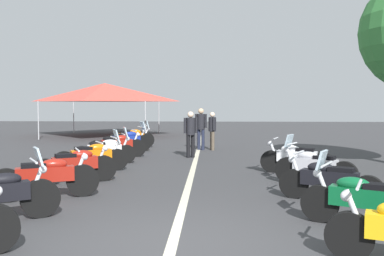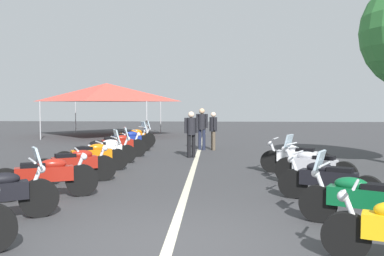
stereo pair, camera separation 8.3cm
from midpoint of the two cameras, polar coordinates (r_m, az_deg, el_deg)
name	(u,v)px [view 2 (the right image)]	position (r m, az deg, el deg)	size (l,w,h in m)	color
ground_plane	(169,245)	(6.07, -2.74, -15.58)	(80.00, 80.00, 0.00)	#38383A
lane_centre_stripe	(193,168)	(12.74, 0.37, -5.53)	(30.38, 0.16, 0.01)	beige
motorcycle_left_row_2	(45,176)	(9.19, -19.07, -6.23)	(1.07, 2.04, 1.02)	black
motorcycle_left_row_3	(75,165)	(10.77, -15.35, -4.82)	(1.17, 1.87, 1.01)	black
motorcycle_left_row_4	(93,156)	(12.41, -13.18, -3.70)	(1.15, 1.96, 1.21)	black
motorcycle_left_row_5	(106,150)	(13.95, -11.45, -2.94)	(0.92, 1.96, 1.19)	black
motorcycle_left_row_6	(118,145)	(15.47, -9.88, -2.29)	(1.05, 2.01, 1.01)	black
motorcycle_left_row_7	(128,140)	(17.19, -8.54, -1.66)	(1.29, 1.87, 1.23)	black
motorcycle_left_row_8	(133,137)	(18.91, -7.90, -1.24)	(1.03, 1.99, 1.21)	black
motorcycle_right_row_1	(361,199)	(7.21, 22.28, -8.98)	(1.12, 1.84, 1.20)	black
motorcycle_right_row_2	(327,180)	(8.83, 18.18, -6.76)	(1.15, 1.86, 0.98)	black
motorcycle_right_row_3	(313,166)	(10.50, 16.41, -5.02)	(1.16, 1.78, 1.21)	black
motorcycle_right_row_4	(296,158)	(12.08, 14.18, -3.96)	(0.98, 1.97, 1.00)	black
bystander_0	(191,131)	(15.21, 0.05, -0.36)	(0.32, 0.49, 1.68)	black
bystander_1	(213,128)	(17.70, 3.04, 0.00)	(0.51, 0.32, 1.61)	brown
bystander_2	(202,125)	(17.75, 1.49, 0.35)	(0.32, 0.51, 1.77)	#1E2338
event_tent	(107,92)	(26.06, -11.45, 4.78)	(6.50, 6.50, 3.20)	#E54C3F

